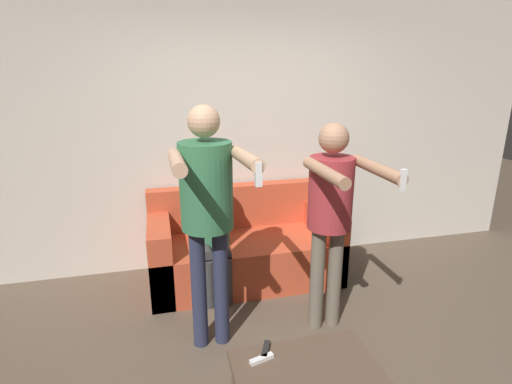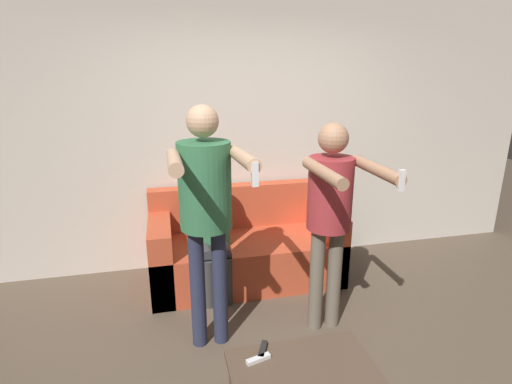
# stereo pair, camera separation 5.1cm
# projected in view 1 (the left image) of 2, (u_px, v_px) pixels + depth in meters

# --- Properties ---
(ground_plane) EXTENTS (14.00, 14.00, 0.00)m
(ground_plane) POSITION_uv_depth(u_px,v_px,m) (309.00, 378.00, 2.67)
(ground_plane) COLOR brown
(wall_back) EXTENTS (6.40, 0.06, 2.70)m
(wall_back) POSITION_uv_depth(u_px,v_px,m) (246.00, 135.00, 4.03)
(wall_back) COLOR beige
(wall_back) RESTS_ON ground_plane
(couch) EXTENTS (1.79, 0.83, 0.87)m
(couch) POSITION_uv_depth(u_px,v_px,m) (244.00, 249.00, 3.90)
(couch) COLOR #C64C2D
(couch) RESTS_ON ground_plane
(person_standing_left) EXTENTS (0.48, 0.83, 1.77)m
(person_standing_left) POSITION_uv_depth(u_px,v_px,m) (207.00, 201.00, 2.68)
(person_standing_left) COLOR #282D47
(person_standing_left) RESTS_ON ground_plane
(person_standing_right) EXTENTS (0.45, 0.76, 1.63)m
(person_standing_right) POSITION_uv_depth(u_px,v_px,m) (331.00, 205.00, 2.92)
(person_standing_right) COLOR #6B6051
(person_standing_right) RESTS_ON ground_plane
(person_seated) EXTENTS (0.34, 0.54, 1.17)m
(person_seated) POSITION_uv_depth(u_px,v_px,m) (212.00, 225.00, 3.57)
(person_seated) COLOR #383838
(person_seated) RESTS_ON ground_plane
(coffee_table) EXTENTS (0.83, 0.50, 0.35)m
(coffee_table) POSITION_uv_depth(u_px,v_px,m) (306.00, 372.00, 2.30)
(coffee_table) COLOR brown
(coffee_table) RESTS_ON ground_plane
(remote_near) EXTENTS (0.15, 0.07, 0.02)m
(remote_near) POSITION_uv_depth(u_px,v_px,m) (262.00, 359.00, 2.33)
(remote_near) COLOR white
(remote_near) RESTS_ON coffee_table
(remote_far) EXTENTS (0.09, 0.15, 0.02)m
(remote_far) POSITION_uv_depth(u_px,v_px,m) (266.00, 350.00, 2.41)
(remote_far) COLOR black
(remote_far) RESTS_ON coffee_table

